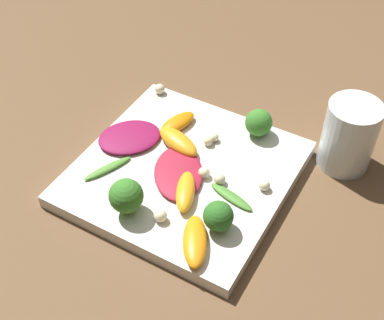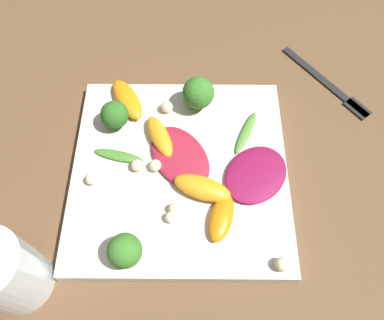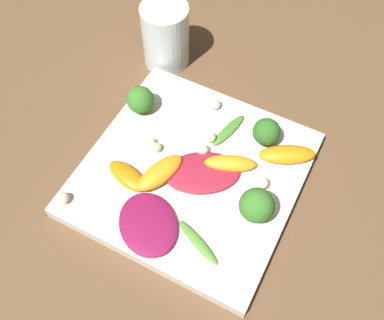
{
  "view_description": "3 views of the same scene",
  "coord_description": "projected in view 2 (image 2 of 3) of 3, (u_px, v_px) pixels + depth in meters",
  "views": [
    {
      "loc": [
        -0.44,
        -0.26,
        0.55
      ],
      "look_at": [
        0.01,
        -0.01,
        0.03
      ],
      "focal_mm": 50.0,
      "sensor_mm": 36.0,
      "label": 1
    },
    {
      "loc": [
        0.22,
        0.02,
        0.45
      ],
      "look_at": [
        -0.0,
        0.02,
        0.04
      ],
      "focal_mm": 35.0,
      "sensor_mm": 36.0,
      "label": 2
    },
    {
      "loc": [
        -0.14,
        0.28,
        0.54
      ],
      "look_at": [
        0.0,
        -0.0,
        0.04
      ],
      "focal_mm": 42.0,
      "sensor_mm": 36.0,
      "label": 3
    }
  ],
  "objects": [
    {
      "name": "radicchio_leaf_1",
      "position": [
        256.0,
        174.0,
        0.48
      ],
      "size": [
        0.12,
        0.11,
        0.01
      ],
      "color": "maroon",
      "rests_on": "plate"
    },
    {
      "name": "macadamia_nut_5",
      "position": [
        91.0,
        179.0,
        0.47
      ],
      "size": [
        0.02,
        0.02,
        0.02
      ],
      "color": "beige",
      "rests_on": "plate"
    },
    {
      "name": "arugula_sprig_0",
      "position": [
        246.0,
        132.0,
        0.51
      ],
      "size": [
        0.07,
        0.04,
        0.01
      ],
      "color": "#518E33",
      "rests_on": "plate"
    },
    {
      "name": "ground_plane",
      "position": [
        180.0,
        175.0,
        0.5
      ],
      "size": [
        2.4,
        2.4,
        0.0
      ],
      "primitive_type": "plane",
      "color": "brown"
    },
    {
      "name": "broccoli_floret_0",
      "position": [
        125.0,
        251.0,
        0.41
      ],
      "size": [
        0.04,
        0.04,
        0.04
      ],
      "color": "#7A9E51",
      "rests_on": "plate"
    },
    {
      "name": "orange_segment_2",
      "position": [
        222.0,
        217.0,
        0.45
      ],
      "size": [
        0.07,
        0.04,
        0.02
      ],
      "color": "orange",
      "rests_on": "plate"
    },
    {
      "name": "macadamia_nut_3",
      "position": [
        174.0,
        208.0,
        0.45
      ],
      "size": [
        0.01,
        0.01,
        0.01
      ],
      "color": "beige",
      "rests_on": "plate"
    },
    {
      "name": "macadamia_nut_2",
      "position": [
        167.0,
        107.0,
        0.52
      ],
      "size": [
        0.02,
        0.02,
        0.02
      ],
      "color": "beige",
      "rests_on": "plate"
    },
    {
      "name": "radicchio_leaf_0",
      "position": [
        181.0,
        156.0,
        0.49
      ],
      "size": [
        0.12,
        0.11,
        0.01
      ],
      "color": "maroon",
      "rests_on": "plate"
    },
    {
      "name": "macadamia_nut_0",
      "position": [
        170.0,
        217.0,
        0.45
      ],
      "size": [
        0.01,
        0.01,
        0.01
      ],
      "color": "beige",
      "rests_on": "plate"
    },
    {
      "name": "fork",
      "position": [
        334.0,
        88.0,
        0.57
      ],
      "size": [
        0.14,
        0.12,
        0.01
      ],
      "color": "#262628",
      "rests_on": "ground_plane"
    },
    {
      "name": "broccoli_floret_1",
      "position": [
        198.0,
        93.0,
        0.51
      ],
      "size": [
        0.04,
        0.04,
        0.05
      ],
      "color": "#84AD5B",
      "rests_on": "plate"
    },
    {
      "name": "macadamia_nut_1",
      "position": [
        282.0,
        264.0,
        0.42
      ],
      "size": [
        0.02,
        0.02,
        0.02
      ],
      "color": "beige",
      "rests_on": "plate"
    },
    {
      "name": "macadamia_nut_6",
      "position": [
        155.0,
        163.0,
        0.48
      ],
      "size": [
        0.02,
        0.02,
        0.02
      ],
      "color": "beige",
      "rests_on": "plate"
    },
    {
      "name": "plate",
      "position": [
        180.0,
        172.0,
        0.5
      ],
      "size": [
        0.28,
        0.28,
        0.02
      ],
      "color": "silver",
      "rests_on": "ground_plane"
    },
    {
      "name": "orange_segment_1",
      "position": [
        127.0,
        99.0,
        0.53
      ],
      "size": [
        0.08,
        0.06,
        0.02
      ],
      "color": "orange",
      "rests_on": "plate"
    },
    {
      "name": "orange_segment_0",
      "position": [
        160.0,
        136.0,
        0.5
      ],
      "size": [
        0.07,
        0.05,
        0.02
      ],
      "color": "orange",
      "rests_on": "plate"
    },
    {
      "name": "macadamia_nut_4",
      "position": [
        137.0,
        164.0,
        0.48
      ],
      "size": [
        0.02,
        0.02,
        0.02
      ],
      "color": "beige",
      "rests_on": "plate"
    },
    {
      "name": "broccoli_floret_2",
      "position": [
        115.0,
        115.0,
        0.5
      ],
      "size": [
        0.04,
        0.04,
        0.04
      ],
      "color": "#84AD5B",
      "rests_on": "plate"
    },
    {
      "name": "arugula_sprig_1",
      "position": [
        119.0,
        156.0,
        0.49
      ],
      "size": [
        0.03,
        0.07,
        0.01
      ],
      "color": "#47842D",
      "rests_on": "plate"
    },
    {
      "name": "drinking_glass",
      "position": [
        4.0,
        273.0,
        0.39
      ],
      "size": [
        0.07,
        0.07,
        0.1
      ],
      "color": "silver",
      "rests_on": "ground_plane"
    },
    {
      "name": "orange_segment_3",
      "position": [
        202.0,
        188.0,
        0.46
      ],
      "size": [
        0.05,
        0.08,
        0.02
      ],
      "color": "orange",
      "rests_on": "plate"
    }
  ]
}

